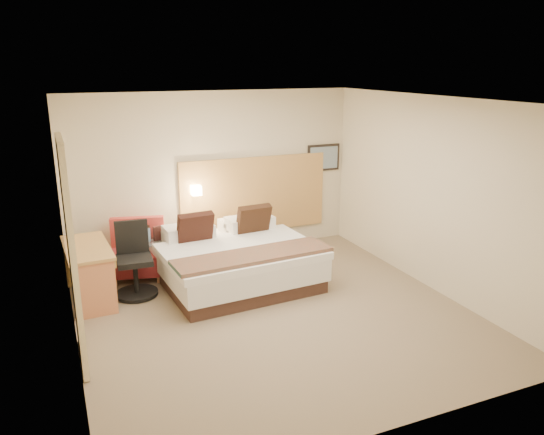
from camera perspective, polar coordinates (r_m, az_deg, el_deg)
name	(u,v)px	position (r m, az deg, el deg)	size (l,w,h in m)	color
floor	(274,313)	(6.98, 0.21, -10.28)	(4.80, 5.00, 0.02)	#7A6952
ceiling	(274,99)	(6.26, 0.24, 12.59)	(4.80, 5.00, 0.02)	silver
wall_back	(214,175)	(8.79, -6.27, 4.61)	(4.80, 0.02, 2.70)	beige
wall_front	(397,290)	(4.43, 13.26, -7.63)	(4.80, 0.02, 2.70)	beige
wall_left	(64,237)	(6.00, -21.44, -1.96)	(0.02, 5.00, 2.70)	beige
wall_right	(432,194)	(7.73, 16.87, 2.40)	(0.02, 5.00, 2.70)	beige
headboard_panel	(255,195)	(9.06, -1.88, 2.46)	(2.60, 0.04, 1.30)	#BC8949
art_frame	(323,158)	(9.50, 5.55, 6.43)	(0.62, 0.03, 0.47)	black
art_canvas	(324,158)	(9.48, 5.61, 6.41)	(0.54, 0.01, 0.39)	#748BA0
lamp_arm	(195,189)	(8.65, -8.27, 3.00)	(0.02, 0.02, 0.12)	silver
lamp_shade	(196,190)	(8.60, -8.17, 2.92)	(0.15, 0.15, 0.15)	#FFEDC6
curtain	(72,255)	(5.81, -20.71, -3.84)	(0.06, 0.90, 2.42)	beige
bottle_a	(147,235)	(8.15, -13.26, -1.80)	(0.06, 0.06, 0.20)	#9AB5EE
bottle_b	(148,235)	(8.14, -13.15, -1.81)	(0.06, 0.06, 0.20)	#85A6CE
menu_folder	(158,233)	(8.14, -12.20, -1.67)	(0.13, 0.05, 0.22)	#3B1B18
bed	(233,259)	(7.84, -4.21, -4.46)	(2.27, 2.22, 1.05)	#3A241D
lounge_chair	(138,254)	(8.29, -14.23, -3.80)	(0.95, 0.87, 0.85)	#AC7351
side_table	(152,256)	(8.23, -12.73, -4.09)	(0.62, 0.62, 0.55)	white
desk	(90,257)	(7.53, -19.03, -4.08)	(0.62, 1.26, 0.77)	#B98848
desk_chair	(135,266)	(7.58, -14.55, -5.06)	(0.62, 0.62, 1.02)	black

